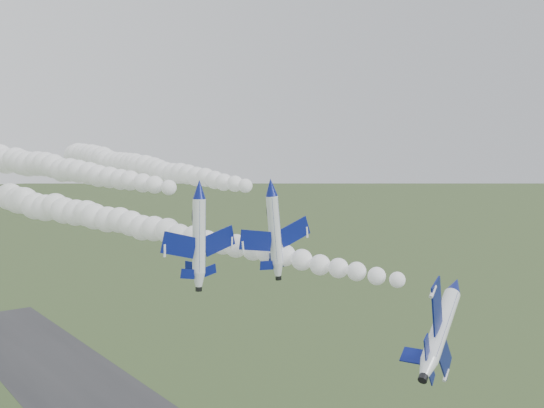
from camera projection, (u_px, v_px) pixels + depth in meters
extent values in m
cylinder|color=white|center=(455.00, 286.00, 64.13)|extent=(5.67, 9.61, 2.30)
cone|color=navy|center=(515.00, 293.00, 61.13)|extent=(3.06, 3.15, 2.30)
cone|color=white|center=(402.00, 281.00, 67.01)|extent=(2.89, 2.74, 2.30)
cylinder|color=black|center=(393.00, 280.00, 67.58)|extent=(1.33, 1.06, 1.16)
ellipsoid|color=black|center=(480.00, 285.00, 63.35)|extent=(2.64, 3.58, 1.53)
cube|color=navy|center=(443.00, 262.00, 62.78)|extent=(3.51, 3.51, 4.57)
cube|color=navy|center=(449.00, 310.00, 66.14)|extent=(3.51, 3.51, 4.57)
cube|color=navy|center=(409.00, 269.00, 65.61)|extent=(1.58, 1.60, 2.01)
cube|color=navy|center=(414.00, 294.00, 67.40)|extent=(1.58, 1.60, 2.01)
cube|color=navy|center=(417.00, 273.00, 67.40)|extent=(2.73, 2.50, 1.34)
cylinder|color=white|center=(199.00, 189.00, 66.33)|extent=(2.82, 8.25, 1.48)
cone|color=navy|center=(231.00, 191.00, 62.87)|extent=(1.81, 2.34, 1.48)
cone|color=white|center=(171.00, 188.00, 69.66)|extent=(1.75, 1.96, 1.48)
cylinder|color=black|center=(166.00, 187.00, 70.32)|extent=(0.84, 0.70, 0.75)
ellipsoid|color=black|center=(212.00, 185.00, 64.88)|extent=(1.44, 2.91, 0.99)
cube|color=navy|center=(174.00, 191.00, 64.74)|extent=(4.77, 3.03, 0.23)
cube|color=navy|center=(214.00, 190.00, 68.99)|extent=(4.77, 3.03, 0.23)
cube|color=navy|center=(165.00, 188.00, 67.94)|extent=(2.08, 1.37, 0.14)
cube|color=navy|center=(187.00, 188.00, 70.21)|extent=(2.08, 1.37, 0.14)
cube|color=navy|center=(177.00, 177.00, 68.83)|extent=(0.42, 1.55, 2.13)
cylinder|color=white|center=(271.00, 187.00, 72.45)|extent=(1.74, 8.25, 1.61)
cone|color=navy|center=(298.00, 189.00, 68.30)|extent=(1.64, 2.18, 1.61)
cone|color=white|center=(247.00, 185.00, 76.44)|extent=(1.64, 1.79, 1.61)
cylinder|color=black|center=(243.00, 185.00, 77.22)|extent=(0.82, 0.60, 0.82)
ellipsoid|color=black|center=(281.00, 183.00, 70.68)|extent=(1.12, 2.84, 1.07)
cube|color=navy|center=(247.00, 191.00, 71.38)|extent=(4.53, 2.42, 0.59)
cube|color=navy|center=(286.00, 185.00, 74.81)|extent=(4.53, 2.42, 0.59)
cube|color=navy|center=(241.00, 187.00, 74.82)|extent=(1.97, 1.11, 0.29)
cube|color=navy|center=(262.00, 184.00, 76.65)|extent=(1.97, 1.11, 0.29)
cube|color=navy|center=(252.00, 176.00, 75.36)|extent=(0.36, 1.57, 2.15)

